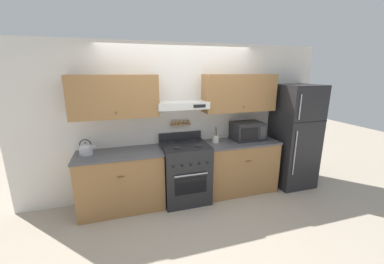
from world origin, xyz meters
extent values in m
plane|color=#B2A38E|center=(0.00, 0.00, 0.00)|extent=(16.00, 16.00, 0.00)
cube|color=silver|center=(0.00, 0.65, 1.27)|extent=(5.20, 0.08, 2.55)
cube|color=olive|center=(-1.01, 0.44, 1.74)|extent=(1.26, 0.33, 0.62)
sphere|color=brown|center=(-1.01, 0.27, 1.53)|extent=(0.02, 0.02, 0.02)
cube|color=olive|center=(1.02, 0.44, 1.74)|extent=(1.26, 0.33, 0.62)
sphere|color=brown|center=(1.02, 0.27, 1.53)|extent=(0.02, 0.02, 0.02)
cube|color=silver|center=(0.00, 0.42, 1.58)|extent=(0.81, 0.37, 0.11)
cube|color=black|center=(0.23, 0.23, 1.58)|extent=(0.20, 0.01, 0.05)
cube|color=olive|center=(0.00, 0.57, 1.23)|extent=(0.34, 0.07, 0.02)
cylinder|color=olive|center=(-0.14, 0.57, 1.27)|extent=(0.03, 0.03, 0.06)
cylinder|color=olive|center=(-0.07, 0.57, 1.27)|extent=(0.03, 0.03, 0.06)
cylinder|color=olive|center=(0.00, 0.57, 1.27)|extent=(0.03, 0.03, 0.06)
cylinder|color=olive|center=(0.07, 0.57, 1.27)|extent=(0.03, 0.03, 0.06)
cylinder|color=olive|center=(0.14, 0.57, 1.27)|extent=(0.03, 0.03, 0.06)
cube|color=olive|center=(-1.01, 0.31, 0.44)|extent=(1.26, 0.59, 0.89)
cube|color=#4C4C51|center=(-1.01, 0.31, 0.90)|extent=(1.28, 0.61, 0.03)
cylinder|color=brown|center=(-1.01, 0.01, 0.66)|extent=(0.10, 0.01, 0.01)
cube|color=olive|center=(1.02, 0.31, 0.44)|extent=(1.26, 0.59, 0.89)
cube|color=#4C4C51|center=(1.02, 0.31, 0.90)|extent=(1.29, 0.61, 0.03)
cylinder|color=brown|center=(1.02, 0.01, 0.66)|extent=(0.10, 0.01, 0.01)
cube|color=#232326|center=(0.00, 0.28, 0.48)|extent=(0.74, 0.65, 0.95)
cube|color=black|center=(0.00, -0.05, 0.40)|extent=(0.50, 0.01, 0.27)
cylinder|color=#ADAFB5|center=(0.00, -0.08, 0.59)|extent=(0.52, 0.02, 0.02)
cube|color=black|center=(0.00, 0.28, 0.96)|extent=(0.74, 0.65, 0.01)
cylinder|color=#232326|center=(-0.18, 0.12, 0.97)|extent=(0.11, 0.11, 0.02)
cylinder|color=#232326|center=(0.18, 0.12, 0.97)|extent=(0.11, 0.11, 0.02)
cylinder|color=#232326|center=(-0.18, 0.43, 0.97)|extent=(0.11, 0.11, 0.02)
cylinder|color=#232326|center=(0.18, 0.43, 0.97)|extent=(0.11, 0.11, 0.02)
cylinder|color=black|center=(-0.27, -0.06, 0.74)|extent=(0.03, 0.02, 0.03)
cylinder|color=black|center=(-0.13, -0.06, 0.74)|extent=(0.03, 0.02, 0.03)
cylinder|color=black|center=(0.00, -0.06, 0.74)|extent=(0.03, 0.02, 0.03)
cylinder|color=black|center=(0.13, -0.06, 0.74)|extent=(0.03, 0.02, 0.03)
cylinder|color=black|center=(0.27, -0.06, 0.74)|extent=(0.03, 0.02, 0.03)
cube|color=#232326|center=(0.00, 0.58, 1.03)|extent=(0.74, 0.04, 0.13)
cube|color=#232326|center=(2.09, 0.26, 0.94)|extent=(0.69, 0.69, 1.88)
cube|color=black|center=(2.09, -0.09, 1.28)|extent=(0.69, 0.01, 0.01)
cylinder|color=#ADAFB5|center=(1.83, -0.10, 1.54)|extent=(0.02, 0.02, 0.41)
cylinder|color=#ADAFB5|center=(1.83, -0.10, 0.75)|extent=(0.02, 0.02, 0.79)
cylinder|color=#B7B7BC|center=(-1.47, 0.37, 0.98)|extent=(0.19, 0.19, 0.13)
ellipsoid|color=#B7B7BC|center=(-1.47, 0.37, 1.05)|extent=(0.17, 0.17, 0.07)
sphere|color=black|center=(-1.47, 0.37, 1.09)|extent=(0.02, 0.02, 0.02)
cylinder|color=#B7B7BC|center=(-1.38, 0.37, 1.00)|extent=(0.11, 0.04, 0.10)
torus|color=black|center=(-1.47, 0.37, 1.07)|extent=(0.16, 0.01, 0.16)
cube|color=#232326|center=(1.18, 0.39, 1.07)|extent=(0.53, 0.39, 0.31)
cube|color=black|center=(1.12, 0.19, 1.07)|extent=(0.32, 0.01, 0.20)
cube|color=#38383D|center=(1.37, 0.19, 1.07)|extent=(0.11, 0.01, 0.23)
cylinder|color=silver|center=(0.57, 0.37, 0.98)|extent=(0.11, 0.11, 0.12)
cylinder|color=olive|center=(0.55, 0.36, 1.12)|extent=(0.01, 0.05, 0.16)
cylinder|color=#28282B|center=(0.58, 0.37, 1.12)|extent=(0.01, 0.04, 0.16)
cylinder|color=#B2B2B7|center=(0.59, 0.38, 1.12)|extent=(0.01, 0.03, 0.16)
camera|label=1|loc=(-0.95, -3.19, 2.10)|focal=22.00mm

